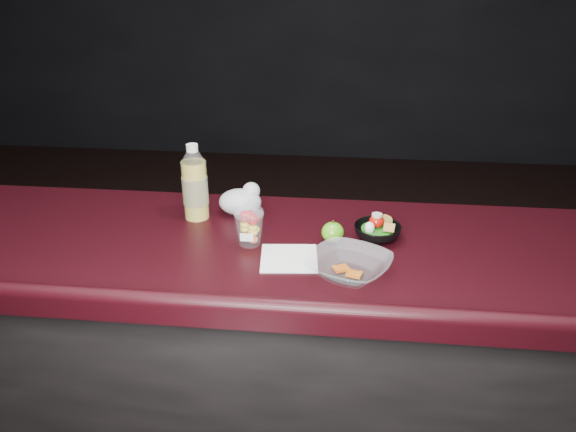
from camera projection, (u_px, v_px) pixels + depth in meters
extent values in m
cube|color=black|center=(263.00, 380.00, 1.91)|extent=(4.00, 0.65, 0.98)
cube|color=black|center=(259.00, 249.00, 1.69)|extent=(4.06, 0.71, 0.04)
cylinder|color=gold|center=(195.00, 190.00, 1.81)|extent=(0.08, 0.08, 0.19)
cylinder|color=white|center=(195.00, 190.00, 1.81)|extent=(0.08, 0.08, 0.19)
cone|color=white|center=(193.00, 157.00, 1.76)|extent=(0.08, 0.08, 0.03)
cylinder|color=white|center=(192.00, 148.00, 1.75)|extent=(0.04, 0.04, 0.02)
cylinder|color=#072D99|center=(195.00, 190.00, 1.81)|extent=(0.08, 0.08, 0.09)
ellipsoid|color=white|center=(249.00, 213.00, 1.64)|extent=(0.09, 0.09, 0.05)
ellipsoid|color=#46840F|center=(333.00, 232.00, 1.68)|extent=(0.07, 0.07, 0.06)
cylinder|color=black|center=(333.00, 222.00, 1.67)|extent=(0.01, 0.01, 0.01)
ellipsoid|color=silver|center=(240.00, 202.00, 1.86)|extent=(0.14, 0.12, 0.08)
sphere|color=silver|center=(251.00, 191.00, 1.86)|extent=(0.06, 0.06, 0.06)
imported|color=black|center=(377.00, 232.00, 1.71)|extent=(0.14, 0.14, 0.04)
cylinder|color=#0F470C|center=(377.00, 229.00, 1.70)|extent=(0.10, 0.10, 0.01)
ellipsoid|color=#AC0F07|center=(377.00, 221.00, 1.70)|extent=(0.05, 0.05, 0.04)
cylinder|color=beige|center=(377.00, 215.00, 1.69)|extent=(0.03, 0.03, 0.01)
ellipsoid|color=white|center=(369.00, 228.00, 1.68)|extent=(0.03, 0.03, 0.04)
imported|color=silver|center=(349.00, 266.00, 1.51)|extent=(0.29, 0.29, 0.05)
cube|color=#990F0C|center=(341.00, 268.00, 1.53)|extent=(0.05, 0.04, 0.01)
cube|color=#990F0C|center=(354.00, 274.00, 1.50)|extent=(0.05, 0.04, 0.01)
cube|color=white|center=(289.00, 258.00, 1.60)|extent=(0.17, 0.17, 0.00)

